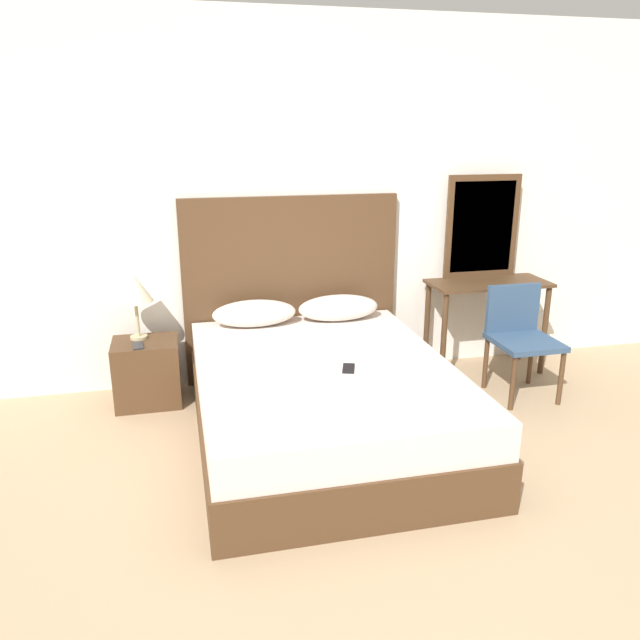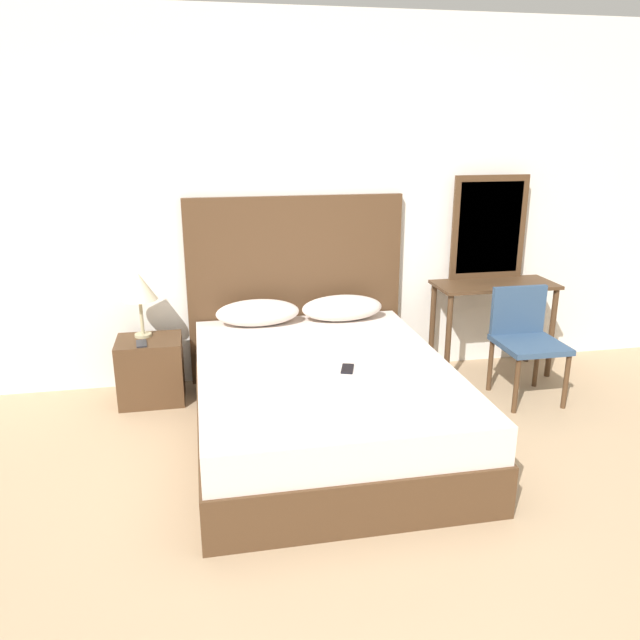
{
  "view_description": "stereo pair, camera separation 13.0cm",
  "coord_description": "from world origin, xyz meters",
  "px_view_note": "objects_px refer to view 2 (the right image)",
  "views": [
    {
      "loc": [
        -0.96,
        -2.29,
        1.92
      ],
      "look_at": [
        -0.11,
        1.31,
        0.76
      ],
      "focal_mm": 35.0,
      "sensor_mm": 36.0,
      "label": 1
    },
    {
      "loc": [
        -0.83,
        -2.31,
        1.92
      ],
      "look_at": [
        -0.11,
        1.31,
        0.76
      ],
      "focal_mm": 35.0,
      "sensor_mm": 36.0,
      "label": 2
    }
  ],
  "objects_px": {
    "bed": "(323,402)",
    "vanity_desk": "(493,301)",
    "phone_on_nightstand": "(141,343)",
    "chair": "(525,335)",
    "phone_on_bed": "(347,369)",
    "nightstand": "(151,370)",
    "table_lamp": "(139,288)"
  },
  "relations": [
    {
      "from": "vanity_desk",
      "to": "chair",
      "type": "height_order",
      "value": "chair"
    },
    {
      "from": "phone_on_nightstand",
      "to": "vanity_desk",
      "type": "height_order",
      "value": "vanity_desk"
    },
    {
      "from": "phone_on_nightstand",
      "to": "vanity_desk",
      "type": "relative_size",
      "value": 0.17
    },
    {
      "from": "nightstand",
      "to": "table_lamp",
      "type": "relative_size",
      "value": 0.99
    },
    {
      "from": "bed",
      "to": "phone_on_nightstand",
      "type": "distance_m",
      "value": 1.36
    },
    {
      "from": "phone_on_bed",
      "to": "phone_on_nightstand",
      "type": "xyz_separation_m",
      "value": [
        -1.27,
        0.84,
        -0.04
      ]
    },
    {
      "from": "nightstand",
      "to": "vanity_desk",
      "type": "height_order",
      "value": "vanity_desk"
    },
    {
      "from": "vanity_desk",
      "to": "chair",
      "type": "distance_m",
      "value": 0.47
    },
    {
      "from": "table_lamp",
      "to": "phone_on_nightstand",
      "type": "height_order",
      "value": "table_lamp"
    },
    {
      "from": "bed",
      "to": "phone_on_bed",
      "type": "bearing_deg",
      "value": -45.43
    },
    {
      "from": "bed",
      "to": "nightstand",
      "type": "xyz_separation_m",
      "value": [
        -1.1,
        0.81,
        -0.02
      ]
    },
    {
      "from": "table_lamp",
      "to": "phone_on_nightstand",
      "type": "bearing_deg",
      "value": -90.12
    },
    {
      "from": "phone_on_bed",
      "to": "chair",
      "type": "distance_m",
      "value": 1.53
    },
    {
      "from": "bed",
      "to": "table_lamp",
      "type": "bearing_deg",
      "value": 142.3
    },
    {
      "from": "vanity_desk",
      "to": "phone_on_nightstand",
      "type": "bearing_deg",
      "value": -177.53
    },
    {
      "from": "nightstand",
      "to": "chair",
      "type": "bearing_deg",
      "value": -9.21
    },
    {
      "from": "table_lamp",
      "to": "bed",
      "type": "bearing_deg",
      "value": -37.7
    },
    {
      "from": "table_lamp",
      "to": "phone_on_nightstand",
      "type": "distance_m",
      "value": 0.4
    },
    {
      "from": "phone_on_nightstand",
      "to": "chair",
      "type": "bearing_deg",
      "value": -7.11
    },
    {
      "from": "phone_on_bed",
      "to": "nightstand",
      "type": "xyz_separation_m",
      "value": [
        -1.23,
        0.93,
        -0.28
      ]
    },
    {
      "from": "vanity_desk",
      "to": "chair",
      "type": "bearing_deg",
      "value": -85.36
    },
    {
      "from": "bed",
      "to": "table_lamp",
      "type": "distance_m",
      "value": 1.55
    },
    {
      "from": "table_lamp",
      "to": "vanity_desk",
      "type": "distance_m",
      "value": 2.68
    },
    {
      "from": "phone_on_nightstand",
      "to": "chair",
      "type": "height_order",
      "value": "chair"
    },
    {
      "from": "bed",
      "to": "chair",
      "type": "height_order",
      "value": "chair"
    },
    {
      "from": "nightstand",
      "to": "vanity_desk",
      "type": "xyz_separation_m",
      "value": [
        2.63,
        0.02,
        0.36
      ]
    },
    {
      "from": "bed",
      "to": "phone_on_bed",
      "type": "xyz_separation_m",
      "value": [
        0.12,
        -0.13,
        0.26
      ]
    },
    {
      "from": "table_lamp",
      "to": "vanity_desk",
      "type": "bearing_deg",
      "value": -1.19
    },
    {
      "from": "table_lamp",
      "to": "vanity_desk",
      "type": "relative_size",
      "value": 0.5
    },
    {
      "from": "bed",
      "to": "vanity_desk",
      "type": "height_order",
      "value": "vanity_desk"
    },
    {
      "from": "phone_on_nightstand",
      "to": "vanity_desk",
      "type": "distance_m",
      "value": 2.68
    },
    {
      "from": "nightstand",
      "to": "table_lamp",
      "type": "xyz_separation_m",
      "value": [
        -0.04,
        0.08,
        0.59
      ]
    }
  ]
}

